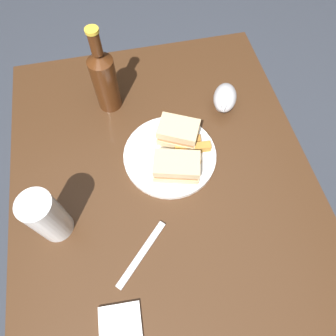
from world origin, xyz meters
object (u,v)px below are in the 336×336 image
object	(u,v)px
sandwich_half_right	(178,133)
napkin	(121,332)
sandwich_half_left	(177,167)
pint_glass	(49,218)
cider_bottle	(104,79)
gravy_boat	(225,98)
plate	(170,155)
fork	(142,254)

from	to	relation	value
sandwich_half_right	napkin	world-z (taller)	sandwich_half_right
sandwich_half_left	sandwich_half_right	distance (m)	0.10
pint_glass	cider_bottle	xyz separation A→B (m)	(-0.36, 0.17, 0.04)
sandwich_half_right	gravy_boat	bearing A→B (deg)	119.37
plate	cider_bottle	bearing A→B (deg)	-148.28
sandwich_half_left	gravy_boat	world-z (taller)	same
sandwich_half_left	cider_bottle	xyz separation A→B (m)	(-0.28, -0.14, 0.06)
cider_bottle	gravy_boat	bearing A→B (deg)	75.37
sandwich_half_left	fork	xyz separation A→B (m)	(0.19, -0.13, -0.04)
pint_glass	gravy_boat	size ratio (longest dim) A/B	1.28
plate	napkin	bearing A→B (deg)	-25.91
sandwich_half_left	pint_glass	bearing A→B (deg)	-75.76
gravy_boat	cider_bottle	world-z (taller)	cider_bottle
sandwich_half_right	pint_glass	xyz separation A→B (m)	(0.18, -0.34, 0.02)
sandwich_half_right	fork	bearing A→B (deg)	-28.08
sandwich_half_left	pint_glass	xyz separation A→B (m)	(0.08, -0.32, 0.03)
sandwich_half_left	cider_bottle	distance (m)	0.32
napkin	fork	world-z (taller)	napkin
plate	napkin	world-z (taller)	plate
gravy_boat	cider_bottle	size ratio (longest dim) A/B	0.47
gravy_boat	fork	size ratio (longest dim) A/B	0.69
pint_glass	napkin	bearing A→B (deg)	24.75
sandwich_half_right	cider_bottle	size ratio (longest dim) A/B	0.49
sandwich_half_right	cider_bottle	xyz separation A→B (m)	(-0.18, -0.17, 0.06)
cider_bottle	pint_glass	bearing A→B (deg)	-26.08
napkin	fork	bearing A→B (deg)	154.86
sandwich_half_left	sandwich_half_right	world-z (taller)	sandwich_half_right
sandwich_half_right	napkin	distance (m)	0.50
gravy_boat	napkin	distance (m)	0.66
napkin	sandwich_half_right	bearing A→B (deg)	152.90
sandwich_half_right	napkin	xyz separation A→B (m)	(0.44, -0.22, -0.04)
fork	pint_glass	bearing A→B (deg)	105.50
sandwich_half_left	napkin	xyz separation A→B (m)	(0.34, -0.20, -0.04)
plate	sandwich_half_left	size ratio (longest dim) A/B	1.92
gravy_boat	fork	distance (m)	0.49
plate	napkin	size ratio (longest dim) A/B	2.31
sandwich_half_right	napkin	size ratio (longest dim) A/B	1.16
gravy_boat	napkin	world-z (taller)	gravy_boat
cider_bottle	napkin	distance (m)	0.63
napkin	fork	xyz separation A→B (m)	(-0.15, 0.07, -0.00)
gravy_boat	fork	bearing A→B (deg)	-39.65
plate	gravy_boat	world-z (taller)	gravy_boat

